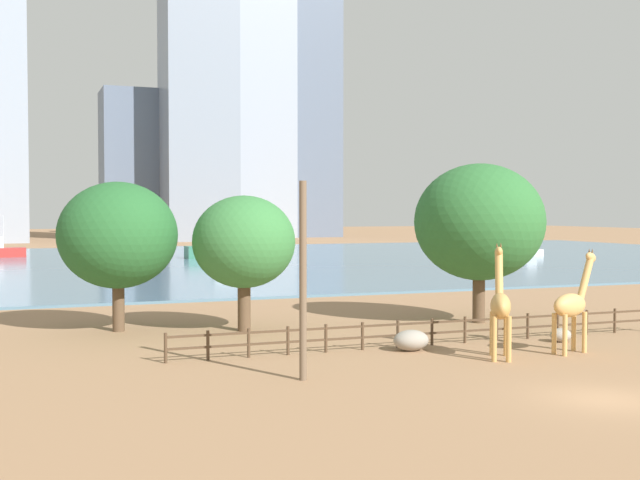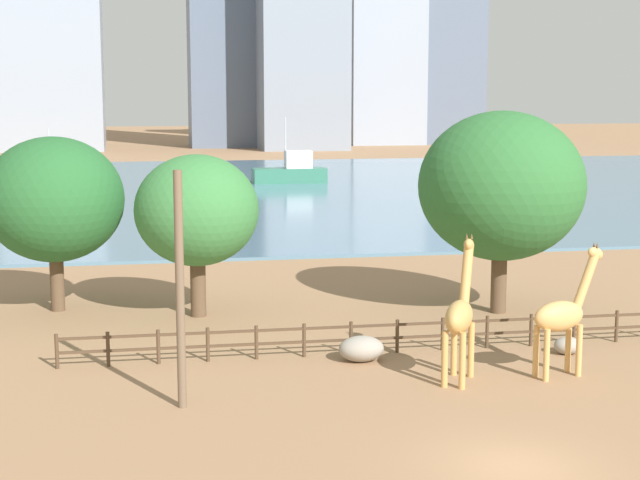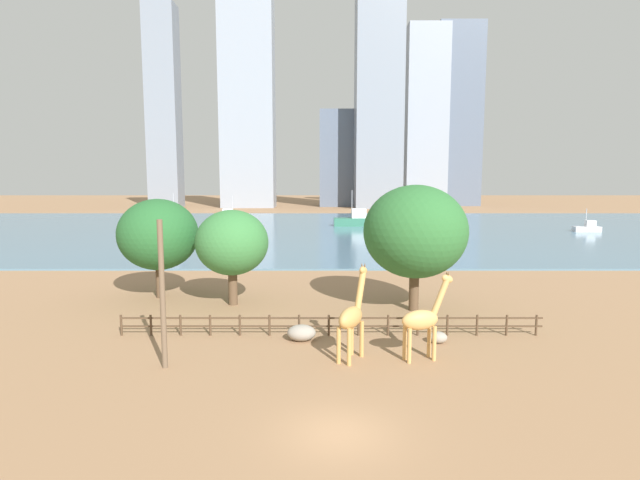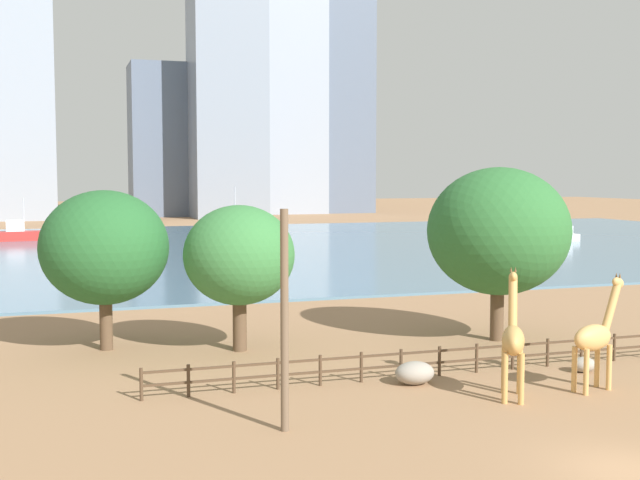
% 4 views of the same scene
% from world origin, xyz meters
% --- Properties ---
extents(ground_plane, '(400.00, 400.00, 0.00)m').
position_xyz_m(ground_plane, '(0.00, 80.00, 0.00)').
color(ground_plane, '#9E7551').
extents(harbor_water, '(180.00, 86.00, 0.20)m').
position_xyz_m(harbor_water, '(0.00, 77.00, 0.10)').
color(harbor_water, slate).
rests_on(harbor_water, ground).
extents(giraffe_tall, '(3.02, 1.37, 4.75)m').
position_xyz_m(giraffe_tall, '(4.77, 7.86, 2.22)').
color(giraffe_tall, tan).
rests_on(giraffe_tall, ground).
extents(giraffe_companion, '(2.05, 2.94, 5.05)m').
position_xyz_m(giraffe_companion, '(1.00, 7.95, 2.34)').
color(giraffe_companion, tan).
rests_on(giraffe_companion, ground).
extents(utility_pole, '(0.28, 0.28, 7.64)m').
position_xyz_m(utility_pole, '(-8.67, 6.71, 3.82)').
color(utility_pole, brown).
rests_on(utility_pole, ground).
extents(boulder_near_fence, '(1.08, 0.91, 0.68)m').
position_xyz_m(boulder_near_fence, '(6.27, 10.58, 0.34)').
color(boulder_near_fence, gray).
rests_on(boulder_near_fence, ground).
extents(boulder_by_pole, '(1.71, 1.30, 0.97)m').
position_xyz_m(boulder_by_pole, '(-1.81, 10.99, 0.49)').
color(boulder_by_pole, gray).
rests_on(boulder_by_pole, ground).
extents(enclosure_fence, '(26.12, 0.14, 1.30)m').
position_xyz_m(enclosure_fence, '(-0.08, 12.00, 0.75)').
color(enclosure_fence, '#4C3826').
rests_on(enclosure_fence, ground).
extents(tree_left_large, '(5.55, 5.55, 7.32)m').
position_xyz_m(tree_left_large, '(-7.41, 19.69, 4.80)').
color(tree_left_large, brown).
rests_on(tree_left_large, ground).
extents(tree_center_broad, '(7.52, 7.52, 9.23)m').
position_xyz_m(tree_center_broad, '(6.20, 17.99, 5.83)').
color(tree_center_broad, brown).
rests_on(tree_center_broad, ground).
extents(tree_right_tall, '(6.38, 6.38, 8.06)m').
position_xyz_m(tree_right_tall, '(-13.77, 22.01, 5.17)').
color(tree_right_tall, brown).
rests_on(tree_right_tall, ground).
extents(boat_ferry, '(6.46, 2.58, 5.73)m').
position_xyz_m(boat_ferry, '(-20.93, 94.53, 1.16)').
color(boat_ferry, '#B22D28').
rests_on(boat_ferry, harbor_water).
extents(boat_sailboat, '(6.13, 6.73, 6.05)m').
position_xyz_m(boat_sailboat, '(-36.23, 102.26, 1.21)').
color(boat_sailboat, gold).
rests_on(boat_sailboat, harbor_water).
extents(boat_tug, '(8.07, 2.99, 7.24)m').
position_xyz_m(boat_tug, '(6.36, 82.60, 1.41)').
color(boat_tug, '#337259').
rests_on(boat_tug, harbor_water).
extents(boat_barge, '(4.67, 1.79, 4.17)m').
position_xyz_m(boat_barge, '(47.67, 71.69, 0.90)').
color(boat_barge, silver).
rests_on(boat_barge, harbor_water).
extents(skyline_tower_needle, '(15.23, 13.41, 89.34)m').
position_xyz_m(skyline_tower_needle, '(18.55, 150.30, 44.67)').
color(skyline_tower_needle, gray).
rests_on(skyline_tower_needle, ground).
extents(skyline_block_central, '(17.76, 11.56, 87.59)m').
position_xyz_m(skyline_block_central, '(-25.06, 153.89, 43.79)').
color(skyline_block_central, '#939EAD').
rests_on(skyline_block_central, ground).
extents(skyline_tower_glass, '(16.08, 10.27, 64.22)m').
position_xyz_m(skyline_tower_glass, '(48.85, 165.71, 32.11)').
color(skyline_tower_glass, slate).
rests_on(skyline_tower_glass, ground).
extents(skyline_block_left, '(10.31, 8.63, 67.57)m').
position_xyz_m(skyline_block_left, '(-54.02, 155.83, 33.78)').
color(skyline_block_left, gray).
rests_on(skyline_block_left, ground).
extents(skyline_block_right, '(14.06, 13.09, 33.38)m').
position_xyz_m(skyline_block_right, '(6.20, 161.63, 16.69)').
color(skyline_block_right, slate).
rests_on(skyline_block_right, ground).
extents(skyline_tower_short, '(14.57, 10.76, 63.19)m').
position_xyz_m(skyline_tower_short, '(37.18, 164.57, 31.60)').
color(skyline_tower_short, '#939EAD').
rests_on(skyline_tower_short, ground).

